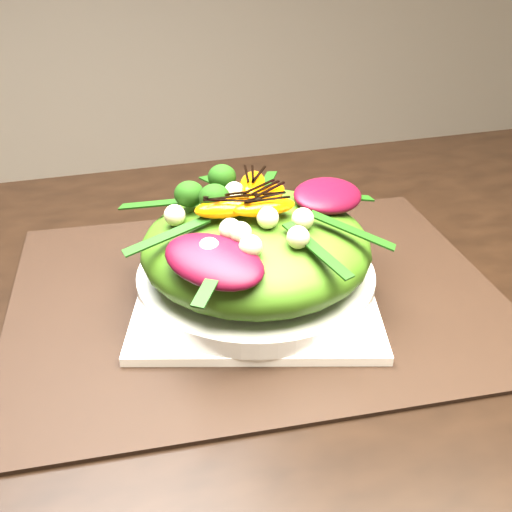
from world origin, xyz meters
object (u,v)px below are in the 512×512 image
object	(u,v)px
plate_base	(256,288)
orange_segment	(243,193)
salad_bowl	(256,277)
lettuce_mound	(256,246)
placemat	(256,293)

from	to	relation	value
plate_base	orange_segment	distance (m)	0.10
salad_bowl	orange_segment	distance (m)	0.08
plate_base	orange_segment	xyz separation A→B (m)	(-0.00, 0.03, 0.09)
orange_segment	lettuce_mound	bearing A→B (deg)	-81.54
placemat	orange_segment	xyz separation A→B (m)	(-0.00, 0.03, 0.10)
placemat	orange_segment	size ratio (longest dim) A/B	8.10
placemat	lettuce_mound	bearing A→B (deg)	0.00
placemat	salad_bowl	size ratio (longest dim) A/B	2.06
salad_bowl	placemat	bearing A→B (deg)	0.00
plate_base	lettuce_mound	world-z (taller)	lettuce_mound
plate_base	lettuce_mound	bearing A→B (deg)	90.00
salad_bowl	lettuce_mound	xyz separation A→B (m)	(0.00, 0.00, 0.03)
placemat	lettuce_mound	xyz separation A→B (m)	(0.00, 0.00, 0.05)
plate_base	salad_bowl	bearing A→B (deg)	90.00
placemat	salad_bowl	bearing A→B (deg)	0.00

